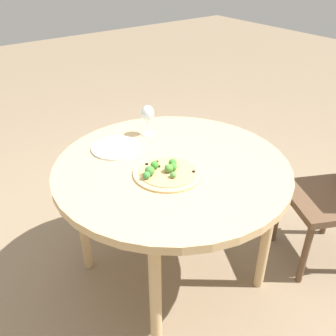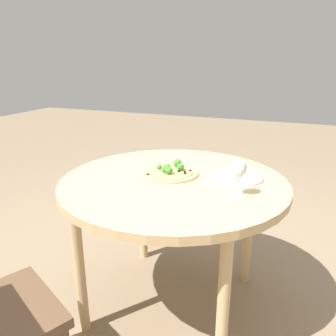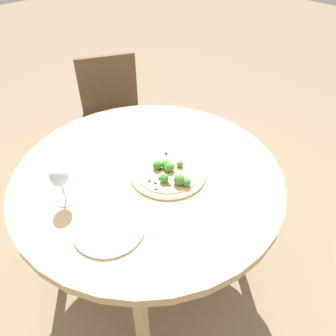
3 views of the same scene
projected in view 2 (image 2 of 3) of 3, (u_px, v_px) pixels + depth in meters
The scene contains 5 objects.
ground_plane at pixel (173, 301), 1.82m from camera, with size 12.00×12.00×0.00m, color #847056.
dining_table at pixel (173, 191), 1.61m from camera, with size 1.10×1.10×0.73m.
pizza at pixel (169, 171), 1.66m from camera, with size 0.31×0.31×0.06m.
wine_glass at pixel (239, 170), 1.36m from camera, with size 0.07×0.07×0.16m.
plate_near at pixel (238, 177), 1.60m from camera, with size 0.25×0.25×0.01m.
Camera 2 is at (-1.40, -0.52, 1.28)m, focal length 35.00 mm.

